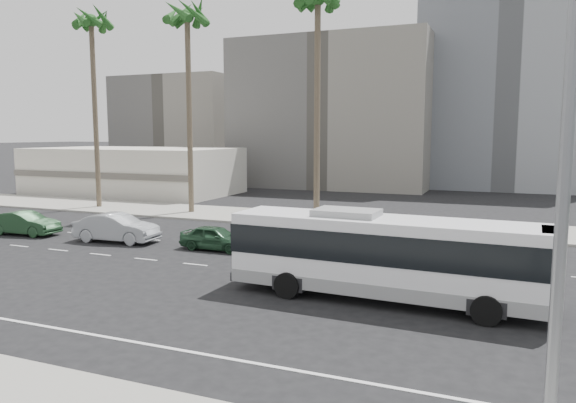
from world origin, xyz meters
The scene contains 15 objects.
ground centered at (0.00, 0.00, 0.00)m, with size 700.00×700.00×0.00m, color black.
sidewalk_north centered at (0.00, 15.50, 0.07)m, with size 120.00×7.00×0.15m, color gray.
commercial_low centered at (-30.00, 25.99, 2.50)m, with size 22.00×12.16×5.00m.
midrise_beige_west centered at (-12.00, 45.00, 9.00)m, with size 24.00×18.00×18.00m, color #62605C.
midrise_gray_center centered at (8.00, 52.00, 13.00)m, with size 20.00×20.00×26.00m, color slate.
midrise_beige_far centered at (-38.00, 50.00, 7.50)m, with size 18.00×16.00×15.00m, color #62605C.
civic_tower centered at (-2.00, 250.00, 38.83)m, with size 42.00×42.00×129.00m.
city_bus centered at (4.05, -2.20, 1.86)m, with size 12.42×3.25×3.54m.
car_a centered at (-6.81, 3.48, 0.70)m, with size 4.09×1.65×1.39m, color #1D3F27.
car_b centered at (-13.54, 3.24, 0.86)m, with size 5.23×1.82×1.72m, color #96999E.
car_c centered at (-20.62, 2.84, 0.76)m, with size 4.64×1.62×1.53m, color #1B3920.
streetlight_corner centered at (9.09, -12.26, 5.89)m, with size 1.51×4.87×10.41m.
palm_near centered at (-4.41, 14.04, 15.61)m, with size 5.12×5.12×17.23m.
palm_mid centered at (-15.75, 15.14, 15.49)m, with size 5.58×5.58×17.21m.
palm_far centered at (-25.12, 14.85, 15.82)m, with size 5.07×5.07×17.41m.
Camera 1 is at (8.31, -22.77, 6.53)m, focal length 33.59 mm.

